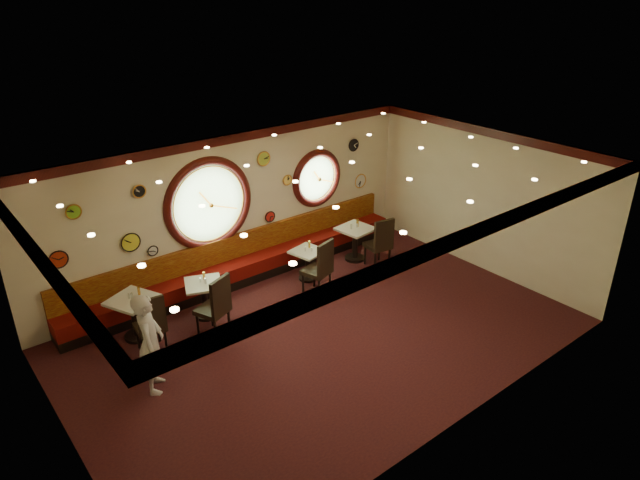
{
  "coord_description": "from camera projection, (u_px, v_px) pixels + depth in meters",
  "views": [
    {
      "loc": [
        -5.59,
        -6.85,
        6.07
      ],
      "look_at": [
        0.55,
        0.8,
        1.5
      ],
      "focal_mm": 32.0,
      "sensor_mm": 36.0,
      "label": 1
    }
  ],
  "objects": [
    {
      "name": "wall_front",
      "position": [
        463.0,
        336.0,
        7.78
      ],
      "size": [
        9.0,
        0.02,
        3.2
      ],
      "primitive_type": "cube",
      "color": "beige",
      "rests_on": "floor"
    },
    {
      "name": "chair_c",
      "position": [
        321.0,
        264.0,
        11.63
      ],
      "size": [
        0.64,
        0.64,
        0.76
      ],
      "rotation": [
        0.0,
        0.0,
        0.29
      ],
      "color": "black",
      "rests_on": "floor"
    },
    {
      "name": "chair_d",
      "position": [
        381.0,
        240.0,
        12.74
      ],
      "size": [
        0.58,
        0.58,
        0.75
      ],
      "rotation": [
        0.0,
        0.0,
        -0.15
      ],
      "color": "black",
      "rests_on": "floor"
    },
    {
      "name": "wall_clock_0",
      "position": [
        287.0,
        180.0,
        12.61
      ],
      "size": [
        0.22,
        0.03,
        0.22
      ],
      "primitive_type": "cylinder",
      "rotation": [
        1.57,
        0.0,
        0.0
      ],
      "color": "#F6CD52",
      "rests_on": "wall_back"
    },
    {
      "name": "porthole_right_glass",
      "position": [
        316.0,
        178.0,
        13.18
      ],
      "size": [
        1.1,
        0.02,
        1.1
      ],
      "primitive_type": "cylinder",
      "rotation": [
        1.57,
        0.0,
        0.0
      ],
      "color": "#97C375",
      "rests_on": "wall_back"
    },
    {
      "name": "table_c",
      "position": [
        308.0,
        261.0,
        12.34
      ],
      "size": [
        0.75,
        0.75,
        0.7
      ],
      "color": "black",
      "rests_on": "floor"
    },
    {
      "name": "molding_front",
      "position": [
        472.0,
        234.0,
        7.18
      ],
      "size": [
        9.0,
        0.1,
        0.18
      ],
      "primitive_type": "cube",
      "color": "#380B0A",
      "rests_on": "wall_back"
    },
    {
      "name": "condiment_d_pepper",
      "position": [
        357.0,
        225.0,
        13.07
      ],
      "size": [
        0.04,
        0.04,
        0.1
      ],
      "primitive_type": "cylinder",
      "color": "silver",
      "rests_on": "table_d"
    },
    {
      "name": "wall_clock_7",
      "position": [
        270.0,
        217.0,
        12.64
      ],
      "size": [
        0.24,
        0.03,
        0.24
      ],
      "primitive_type": "cylinder",
      "rotation": [
        1.57,
        0.0,
        0.0
      ],
      "color": "red",
      "rests_on": "wall_back"
    },
    {
      "name": "condiment_d_salt",
      "position": [
        351.0,
        227.0,
        12.98
      ],
      "size": [
        0.04,
        0.04,
        0.11
      ],
      "primitive_type": "cylinder",
      "color": "silver",
      "rests_on": "table_d"
    },
    {
      "name": "condiment_d_bottle",
      "position": [
        357.0,
        223.0,
        13.08
      ],
      "size": [
        0.06,
        0.06,
        0.18
      ],
      "primitive_type": "cylinder",
      "color": "gold",
      "rests_on": "table_d"
    },
    {
      "name": "banquette_seat",
      "position": [
        245.0,
        266.0,
        12.35
      ],
      "size": [
        8.0,
        0.55,
        0.3
      ],
      "primitive_type": "cube",
      "color": "#5A0907",
      "rests_on": "banquette_base"
    },
    {
      "name": "wall_clock_4",
      "position": [
        153.0,
        251.0,
        11.08
      ],
      "size": [
        0.2,
        0.03,
        0.2
      ],
      "primitive_type": "cylinder",
      "rotation": [
        1.57,
        0.0,
        0.0
      ],
      "color": "silver",
      "rests_on": "wall_back"
    },
    {
      "name": "wall_clock_6",
      "position": [
        360.0,
        181.0,
        14.07
      ],
      "size": [
        0.34,
        0.03,
        0.34
      ],
      "primitive_type": "cylinder",
      "rotation": [
        1.57,
        0.0,
        0.0
      ],
      "color": "silver",
      "rests_on": "wall_back"
    },
    {
      "name": "condiment_b_salt",
      "position": [
        200.0,
        280.0,
        10.86
      ],
      "size": [
        0.03,
        0.03,
        0.09
      ],
      "primitive_type": "cylinder",
      "color": "silver",
      "rests_on": "table_b"
    },
    {
      "name": "wall_clock_1",
      "position": [
        263.0,
        159.0,
        12.02
      ],
      "size": [
        0.3,
        0.03,
        0.3
      ],
      "primitive_type": "cylinder",
      "rotation": [
        1.57,
        0.0,
        0.0
      ],
      "color": "#9EB639",
      "rests_on": "wall_back"
    },
    {
      "name": "wall_clock_9",
      "position": [
        58.0,
        259.0,
        9.97
      ],
      "size": [
        0.32,
        0.03,
        0.32
      ],
      "primitive_type": "cylinder",
      "rotation": [
        1.57,
        0.0,
        0.0
      ],
      "color": "#B62C12",
      "rests_on": "wall_back"
    },
    {
      "name": "wall_clock_3",
      "position": [
        139.0,
        191.0,
        10.5
      ],
      "size": [
        0.24,
        0.03,
        0.24
      ],
      "primitive_type": "cylinder",
      "rotation": [
        1.57,
        0.0,
        0.0
      ],
      "color": "black",
      "rests_on": "wall_back"
    },
    {
      "name": "table_a",
      "position": [
        134.0,
        313.0,
        10.3
      ],
      "size": [
        0.99,
        0.99,
        0.82
      ],
      "color": "black",
      "rests_on": "floor"
    },
    {
      "name": "condiment_c_bottle",
      "position": [
        309.0,
        244.0,
        12.34
      ],
      "size": [
        0.05,
        0.05,
        0.15
      ],
      "primitive_type": "cylinder",
      "color": "gold",
      "rests_on": "table_c"
    },
    {
      "name": "molding_right",
      "position": [
        491.0,
        132.0,
        11.78
      ],
      "size": [
        0.1,
        6.0,
        0.18
      ],
      "primitive_type": "cube",
      "color": "#380B0A",
      "rests_on": "wall_back"
    },
    {
      "name": "banquette_back",
      "position": [
        239.0,
        245.0,
        12.34
      ],
      "size": [
        8.0,
        0.1,
        0.55
      ],
      "primitive_type": "cube",
      "color": "#661208",
      "rests_on": "wall_back"
    },
    {
      "name": "table_d",
      "position": [
        355.0,
        240.0,
        13.18
      ],
      "size": [
        0.82,
        0.82,
        0.81
      ],
      "color": "black",
      "rests_on": "floor"
    },
    {
      "name": "molding_left",
      "position": [
        33.0,
        251.0,
        6.74
      ],
      "size": [
        0.1,
        6.0,
        0.18
      ],
      "primitive_type": "cube",
      "color": "#380B0A",
      "rests_on": "wall_back"
    },
    {
      "name": "table_b",
      "position": [
        204.0,
        295.0,
        10.97
      ],
      "size": [
        0.89,
        0.89,
        0.75
      ],
      "color": "black",
      "rests_on": "floor"
    },
    {
      "name": "condiment_a_bottle",
      "position": [
        139.0,
        291.0,
        10.27
      ],
      "size": [
        0.05,
        0.05,
        0.15
      ],
      "primitive_type": "cylinder",
      "color": "#C77E2E",
      "rests_on": "table_a"
    },
    {
      "name": "condiment_a_salt",
      "position": [
        129.0,
        296.0,
        10.15
      ],
      "size": [
        0.04,
        0.04,
        0.1
      ],
      "primitive_type": "cylinder",
      "color": "silver",
      "rests_on": "table_a"
    },
    {
      "name": "porthole_left_glass",
      "position": [
        208.0,
        204.0,
        11.57
      ],
      "size": [
        1.66,
        0.02,
        1.66
      ],
      "primitive_type": "cylinder",
      "rotation": [
        1.57,
        0.0,
        0.0
      ],
      "color": "#97C375",
      "rests_on": "wall_back"
    },
    {
      "name": "wall_right",
      "position": [
        484.0,
        200.0,
        12.45
      ],
      "size": [
        0.02,
        6.0,
        3.2
      ],
      "primitive_type": "cube",
      "color": "beige",
      "rests_on": "floor"
    },
    {
      "name": "condiment_c_salt",
      "position": [
        305.0,
        249.0,
        12.19
      ],
      "size": [
        0.04,
        0.04,
        0.1
      ],
      "primitive_type": "cylinder",
      "color": "silver",
      "rests_on": "table_c"
    },
    {
      "name": "condiment_b_pepper",
      "position": [
        205.0,
        281.0,
        10.8
      ],
      "size": [
        0.04,
        0.04,
        0.11
      ],
      "primitive_type": "cylinder",
      "color": "silver",
      "rests_on": "table_b"
    },
    {
      "name": "porthole_left_frame",
      "position": [
        209.0,
        204.0,
        11.56
      ],
      "size": [
        1.98,
        0.18,
        1.98
      ],
      "primitive_type": "torus",
      "rotation": [
        1.57,
        0.0,
        0.0
      ],
      "color": "#380B0A",
      "rests_on": "wall_back"
    },
    {
      "name": "floor",
      "position": [
        324.0,
        335.0,
        10.58
      ],
      "size": [
        9.0,
        6.0,
        0.0
      ],
      "primitive_type": "cube",
      "color": "black",
      "rests_on": "ground"
    },
    {
      "name": "chair_a",
      "position": [
        151.0,
        321.0,
        9.81
      ],
      "size": [
        0.53,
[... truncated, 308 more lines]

